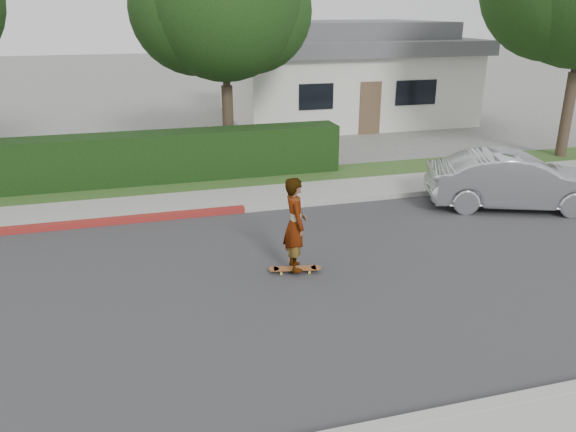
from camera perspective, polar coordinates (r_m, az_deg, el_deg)
name	(u,v)px	position (r m, az deg, el deg)	size (l,w,h in m)	color
ground	(235,291)	(10.32, -5.42, -7.57)	(120.00, 120.00, 0.00)	slate
road	(235,291)	(10.32, -5.42, -7.55)	(60.00, 8.00, 0.01)	#2D2D30
curb_far	(204,213)	(14.02, -8.50, 0.33)	(60.00, 0.20, 0.15)	#9E9E99
sidewalk_far	(200,202)	(14.87, -8.96, 1.41)	(60.00, 1.60, 0.12)	gray
planting_strip	(193,185)	(16.39, -9.66, 3.12)	(60.00, 1.60, 0.10)	#2D4C1E
hedge	(81,164)	(16.77, -20.30, 5.02)	(15.00, 1.00, 1.50)	black
tree_center	(222,6)	(18.44, -6.69, 20.46)	(5.66, 4.84, 7.44)	#33261C
house	(340,71)	(26.89, 5.34, 14.42)	(10.60, 8.60, 4.30)	beige
skateboard	(295,269)	(10.90, 0.71, -5.38)	(1.04, 0.40, 0.09)	gold
skateboarder	(295,224)	(10.53, 0.73, -0.84)	(0.66, 0.44, 1.82)	white
car_silver	(515,181)	(15.37, 22.07, 3.32)	(1.51, 4.32, 1.42)	#AEB0B5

